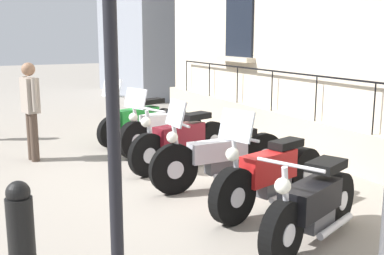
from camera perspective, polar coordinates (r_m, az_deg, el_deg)
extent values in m
plane|color=gray|center=(7.63, 2.63, -5.65)|extent=(60.00, 60.00, 0.00)
cube|color=#B1A48F|center=(8.71, 14.60, -1.51)|extent=(0.20, 12.29, 0.70)
cube|color=#BCAE97|center=(10.69, 5.25, 8.17)|extent=(0.24, 1.27, 0.10)
cube|color=black|center=(8.51, 14.78, 6.01)|extent=(0.03, 10.32, 0.03)
cylinder|color=black|center=(12.87, -0.67, 6.21)|extent=(0.02, 0.02, 0.79)
cylinder|color=black|center=(11.72, 2.10, 5.72)|extent=(0.02, 0.02, 0.79)
cylinder|color=black|center=(10.62, 5.46, 5.12)|extent=(0.02, 0.02, 0.79)
cylinder|color=black|center=(9.55, 9.56, 4.35)|extent=(0.02, 0.02, 0.79)
cylinder|color=black|center=(8.55, 14.65, 3.36)|extent=(0.02, 0.02, 0.79)
cylinder|color=black|center=(7.64, 20.99, 2.09)|extent=(0.02, 0.02, 0.79)
cylinder|color=black|center=(9.43, -9.63, -0.58)|extent=(0.63, 0.33, 0.63)
cylinder|color=silver|center=(9.43, -9.63, -0.58)|extent=(0.26, 0.21, 0.22)
cylinder|color=black|center=(10.33, -3.35, 0.58)|extent=(0.63, 0.33, 0.63)
cylinder|color=silver|center=(10.33, -3.35, 0.58)|extent=(0.26, 0.21, 0.22)
cube|color=#1E842D|center=(9.79, -6.59, 1.24)|extent=(1.02, 0.61, 0.36)
cube|color=#4C4C51|center=(9.90, -6.12, -0.11)|extent=(0.63, 0.42, 0.22)
cube|color=black|center=(10.00, -4.91, 3.16)|extent=(0.60, 0.43, 0.10)
cylinder|color=silver|center=(9.39, -9.45, 1.61)|extent=(0.17, 0.11, 0.73)
cylinder|color=silver|center=(9.37, -9.28, 3.81)|extent=(0.25, 0.59, 0.04)
sphere|color=white|center=(9.32, -9.83, 2.64)|extent=(0.16, 0.16, 0.16)
cylinder|color=silver|center=(9.94, -4.67, -0.69)|extent=(0.86, 0.38, 0.08)
cube|color=silver|center=(9.31, -9.60, 4.69)|extent=(0.29, 0.52, 0.36)
cylinder|color=black|center=(8.53, -6.89, -1.53)|extent=(0.70, 0.36, 0.69)
cylinder|color=silver|center=(8.53, -6.89, -1.53)|extent=(0.28, 0.23, 0.24)
cylinder|color=black|center=(9.37, -0.55, -0.30)|extent=(0.70, 0.36, 0.69)
cylinder|color=silver|center=(9.37, -0.55, -0.30)|extent=(0.28, 0.23, 0.24)
cube|color=silver|center=(8.86, -3.83, 0.49)|extent=(0.83, 0.52, 0.37)
cube|color=#4C4C51|center=(8.98, -3.33, -1.06)|extent=(0.51, 0.37, 0.24)
cube|color=black|center=(9.04, -2.31, 1.83)|extent=(0.49, 0.39, 0.10)
cylinder|color=silver|center=(8.50, -6.67, 0.49)|extent=(0.17, 0.11, 0.61)
cylinder|color=silver|center=(8.48, -6.45, 2.52)|extent=(0.24, 0.63, 0.04)
sphere|color=white|center=(8.44, -7.06, 1.22)|extent=(0.16, 0.16, 0.16)
cylinder|color=silver|center=(8.98, -1.95, -1.83)|extent=(0.68, 0.29, 0.08)
cube|color=silver|center=(8.42, -6.80, 3.48)|extent=(0.28, 0.54, 0.36)
cylinder|color=black|center=(7.46, -5.36, -3.31)|extent=(0.70, 0.30, 0.70)
cylinder|color=silver|center=(7.46, -5.36, -3.31)|extent=(0.27, 0.19, 0.24)
cylinder|color=black|center=(8.40, 2.43, -1.63)|extent=(0.70, 0.30, 0.70)
cylinder|color=silver|center=(8.40, 2.43, -1.63)|extent=(0.27, 0.19, 0.24)
cube|color=maroon|center=(7.83, -1.51, -0.93)|extent=(0.96, 0.54, 0.36)
cube|color=#4C4C51|center=(7.95, -0.97, -2.61)|extent=(0.59, 0.38, 0.24)
cube|color=black|center=(8.02, 0.44, 1.39)|extent=(0.57, 0.40, 0.10)
cylinder|color=silver|center=(7.41, -5.11, -0.60)|extent=(0.17, 0.10, 0.71)
cylinder|color=silver|center=(7.38, -4.85, 2.14)|extent=(0.22, 0.63, 0.04)
sphere|color=white|center=(7.33, -5.56, 0.65)|extent=(0.16, 0.16, 0.16)
cylinder|color=silver|center=(7.99, 0.76, -3.45)|extent=(0.81, 0.31, 0.08)
cylinder|color=black|center=(6.63, -2.20, -5.00)|extent=(0.72, 0.13, 0.72)
cylinder|color=silver|center=(6.63, -2.20, -5.00)|extent=(0.26, 0.14, 0.25)
cylinder|color=black|center=(7.40, 8.49, -3.40)|extent=(0.72, 0.13, 0.72)
cylinder|color=silver|center=(7.40, 8.49, -3.40)|extent=(0.26, 0.14, 0.25)
cube|color=#B2B2BC|center=(6.91, 3.11, -2.76)|extent=(0.90, 0.27, 0.29)
cube|color=#4C4C51|center=(7.02, 3.79, -4.41)|extent=(0.54, 0.21, 0.25)
cube|color=black|center=(7.05, 5.66, -0.60)|extent=(0.51, 0.24, 0.10)
cylinder|color=silver|center=(6.57, -1.83, -2.29)|extent=(0.16, 0.06, 0.64)
cylinder|color=silver|center=(6.53, -1.46, 0.47)|extent=(0.05, 0.55, 0.04)
sphere|color=white|center=(6.51, -2.39, -1.18)|extent=(0.16, 0.16, 0.16)
cylinder|color=silver|center=(7.04, 5.57, -5.47)|extent=(0.81, 0.10, 0.08)
cube|color=silver|center=(6.48, -1.94, 1.72)|extent=(0.13, 0.45, 0.36)
cylinder|color=black|center=(5.63, 4.92, -8.20)|extent=(0.70, 0.34, 0.68)
cylinder|color=silver|center=(5.63, 4.92, -8.20)|extent=(0.28, 0.23, 0.24)
cylinder|color=black|center=(6.73, 13.22, -5.22)|extent=(0.70, 0.34, 0.68)
cylinder|color=silver|center=(6.73, 13.22, -5.22)|extent=(0.28, 0.23, 0.24)
cube|color=red|center=(6.06, 9.23, -4.68)|extent=(0.89, 0.49, 0.37)
cube|color=#4C4C51|center=(6.21, 9.72, -6.79)|extent=(0.55, 0.34, 0.24)
cube|color=black|center=(6.27, 11.25, -1.93)|extent=(0.53, 0.36, 0.10)
cylinder|color=silver|center=(5.56, 5.33, -4.74)|extent=(0.17, 0.10, 0.70)
cylinder|color=silver|center=(5.52, 5.74, -1.20)|extent=(0.20, 0.55, 0.04)
sphere|color=white|center=(5.47, 4.87, -3.23)|extent=(0.16, 0.16, 0.16)
cylinder|color=silver|center=(6.30, 11.64, -7.76)|extent=(0.76, 0.30, 0.08)
cube|color=silver|center=(5.44, 5.35, 0.25)|extent=(0.25, 0.48, 0.36)
cylinder|color=black|center=(4.76, 10.74, -12.34)|extent=(0.65, 0.39, 0.64)
cylinder|color=silver|center=(4.76, 10.74, -12.34)|extent=(0.27, 0.24, 0.22)
cylinder|color=black|center=(5.82, 16.99, -8.24)|extent=(0.65, 0.39, 0.64)
cylinder|color=silver|center=(5.82, 16.99, -8.24)|extent=(0.27, 0.24, 0.22)
cube|color=black|center=(5.17, 14.05, -8.25)|extent=(0.90, 0.63, 0.31)
cube|color=#4C4C51|center=(5.33, 14.43, -10.26)|extent=(0.56, 0.44, 0.22)
cube|color=black|center=(5.38, 15.84, -4.38)|extent=(0.54, 0.45, 0.10)
cylinder|color=silver|center=(4.68, 11.20, -8.43)|extent=(0.17, 0.12, 0.67)
cylinder|color=silver|center=(4.63, 11.66, -4.41)|extent=(0.31, 0.67, 0.04)
sphere|color=white|center=(4.58, 10.83, -6.90)|extent=(0.16, 0.16, 0.16)
cylinder|color=silver|center=(5.44, 16.85, -11.22)|extent=(0.72, 0.37, 0.08)
cylinder|color=black|center=(3.44, -9.86, 13.80)|extent=(0.10, 0.10, 4.74)
cylinder|color=#B7B7BF|center=(4.31, 21.91, -12.63)|extent=(0.05, 0.05, 1.05)
cylinder|color=black|center=(4.35, -19.72, -13.45)|extent=(0.22, 0.22, 0.88)
sphere|color=black|center=(4.17, -20.16, -7.36)|extent=(0.20, 0.20, 0.20)
cylinder|color=#47382D|center=(8.90, -18.75, -0.96)|extent=(0.14, 0.14, 0.86)
cylinder|color=#47382D|center=(8.75, -18.40, -1.14)|extent=(0.14, 0.14, 0.86)
cube|color=gray|center=(8.71, -18.87, 3.67)|extent=(0.29, 0.40, 0.61)
sphere|color=#8C664C|center=(8.66, -19.06, 6.63)|extent=(0.23, 0.23, 0.23)
cylinder|color=gray|center=(8.91, -19.36, 4.00)|extent=(0.09, 0.09, 0.58)
cylinder|color=gray|center=(8.50, -18.39, 3.74)|extent=(0.09, 0.09, 0.58)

